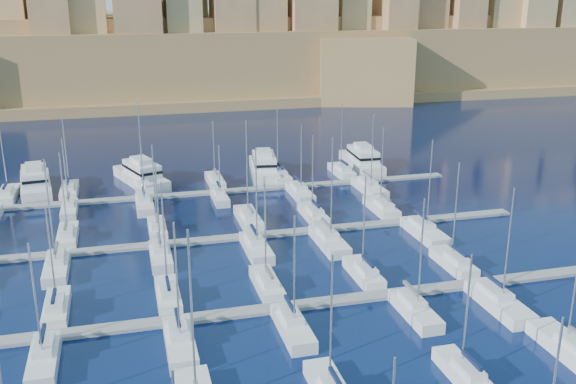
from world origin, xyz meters
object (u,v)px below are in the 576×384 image
object	(u,v)px
sailboat_4	(464,374)
motor_yacht_b	(141,175)
motor_yacht_d	(362,160)
motor_yacht_a	(35,182)
motor_yacht_c	(264,166)

from	to	relation	value
sailboat_4	motor_yacht_b	xyz separation A→B (m)	(-24.97, 70.34, 1.01)
motor_yacht_d	sailboat_4	bearing A→B (deg)	-103.93
sailboat_4	motor_yacht_d	size ratio (longest dim) A/B	0.77
motor_yacht_a	motor_yacht_d	distance (m)	60.43
motor_yacht_b	motor_yacht_d	distance (m)	42.39
sailboat_4	motor_yacht_b	distance (m)	74.65
motor_yacht_a	motor_yacht_b	xyz separation A→B (m)	(18.03, -0.11, 0.00)
motor_yacht_b	motor_yacht_c	world-z (taller)	same
motor_yacht_a	motor_yacht_d	size ratio (longest dim) A/B	1.04
motor_yacht_c	sailboat_4	bearing A→B (deg)	-88.12
motor_yacht_c	motor_yacht_d	bearing A→B (deg)	-0.11
motor_yacht_a	motor_yacht_b	distance (m)	18.03
sailboat_4	motor_yacht_a	xyz separation A→B (m)	(-43.00, 70.45, 1.01)
sailboat_4	motor_yacht_a	size ratio (longest dim) A/B	0.74
motor_yacht_a	motor_yacht_b	world-z (taller)	same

